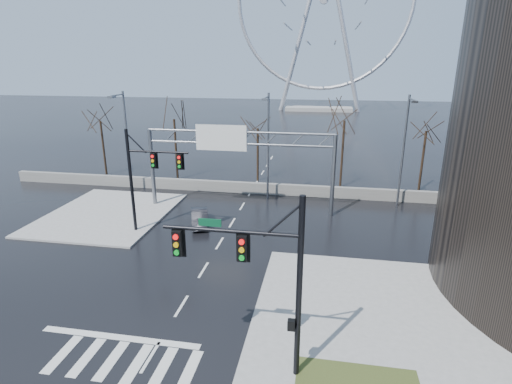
% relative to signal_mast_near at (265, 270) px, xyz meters
% --- Properties ---
extents(ground, '(260.00, 260.00, 0.00)m').
position_rel_signal_mast_near_xyz_m(ground, '(-5.14, 4.04, -4.87)').
color(ground, black).
rests_on(ground, ground).
extents(sidewalk_right_ext, '(12.00, 10.00, 0.15)m').
position_rel_signal_mast_near_xyz_m(sidewalk_right_ext, '(4.86, 6.04, -4.80)').
color(sidewalk_right_ext, gray).
rests_on(sidewalk_right_ext, ground).
extents(sidewalk_far, '(10.00, 12.00, 0.15)m').
position_rel_signal_mast_near_xyz_m(sidewalk_far, '(-16.14, 16.04, -4.80)').
color(sidewalk_far, gray).
rests_on(sidewalk_far, ground).
extents(barrier_wall, '(52.00, 0.50, 1.10)m').
position_rel_signal_mast_near_xyz_m(barrier_wall, '(-5.14, 24.04, -4.32)').
color(barrier_wall, slate).
rests_on(barrier_wall, ground).
extents(signal_mast_near, '(5.52, 0.41, 8.00)m').
position_rel_signal_mast_near_xyz_m(signal_mast_near, '(0.00, 0.00, 0.00)').
color(signal_mast_near, black).
rests_on(signal_mast_near, ground).
extents(signal_mast_far, '(4.72, 0.41, 8.00)m').
position_rel_signal_mast_near_xyz_m(signal_mast_far, '(-11.01, 13.00, -0.04)').
color(signal_mast_far, black).
rests_on(signal_mast_far, ground).
extents(sign_gantry, '(16.36, 0.40, 7.60)m').
position_rel_signal_mast_near_xyz_m(sign_gantry, '(-5.52, 19.00, 0.31)').
color(sign_gantry, slate).
rests_on(sign_gantry, ground).
extents(streetlight_left, '(0.50, 2.55, 10.00)m').
position_rel_signal_mast_near_xyz_m(streetlight_left, '(-17.14, 22.20, 1.01)').
color(streetlight_left, slate).
rests_on(streetlight_left, ground).
extents(streetlight_mid, '(0.50, 2.55, 10.00)m').
position_rel_signal_mast_near_xyz_m(streetlight_mid, '(-3.14, 22.20, 1.01)').
color(streetlight_mid, slate).
rests_on(streetlight_mid, ground).
extents(streetlight_right, '(0.50, 2.55, 10.00)m').
position_rel_signal_mast_near_xyz_m(streetlight_right, '(8.86, 22.20, 1.01)').
color(streetlight_right, slate).
rests_on(streetlight_right, ground).
extents(tree_far_left, '(3.50, 3.50, 7.00)m').
position_rel_signal_mast_near_xyz_m(tree_far_left, '(-23.14, 28.04, 0.70)').
color(tree_far_left, black).
rests_on(tree_far_left, ground).
extents(tree_left, '(3.75, 3.75, 7.50)m').
position_rel_signal_mast_near_xyz_m(tree_left, '(-14.14, 27.54, 1.10)').
color(tree_left, black).
rests_on(tree_left, ground).
extents(tree_center, '(3.25, 3.25, 6.50)m').
position_rel_signal_mast_near_xyz_m(tree_center, '(-5.14, 28.54, 0.30)').
color(tree_center, black).
rests_on(tree_center, ground).
extents(tree_right, '(3.90, 3.90, 7.80)m').
position_rel_signal_mast_near_xyz_m(tree_right, '(3.86, 27.54, 1.34)').
color(tree_right, black).
rests_on(tree_right, ground).
extents(tree_far_right, '(3.40, 3.40, 6.80)m').
position_rel_signal_mast_near_xyz_m(tree_far_right, '(11.86, 28.04, 0.54)').
color(tree_far_right, black).
rests_on(tree_far_right, ground).
extents(ferris_wheel, '(45.00, 6.00, 50.91)m').
position_rel_signal_mast_near_xyz_m(ferris_wheel, '(-0.14, 99.04, 21.26)').
color(ferris_wheel, gray).
rests_on(ferris_wheel, ground).
extents(car, '(2.48, 3.95, 1.23)m').
position_rel_signal_mast_near_xyz_m(car, '(-7.63, 15.17, -4.26)').
color(car, black).
rests_on(car, ground).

